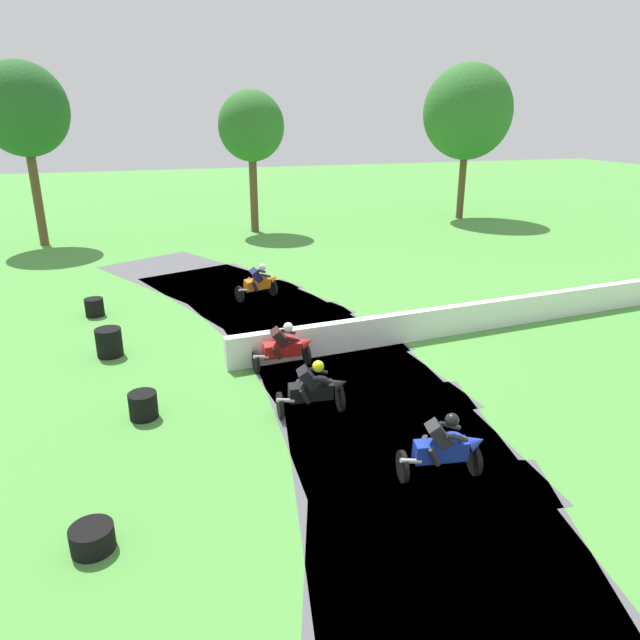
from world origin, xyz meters
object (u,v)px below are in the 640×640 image
motorcycle_fourth_orange (259,282)px  tire_stack_far (94,307)px  motorcycle_chase_black (314,389)px  tire_stack_mid_a (143,405)px  motorcycle_lead_blue (445,447)px  tire_stack_mid_b (109,342)px  motorcycle_trailing_red (285,347)px  tire_stack_near (92,538)px

motorcycle_fourth_orange → tire_stack_far: motorcycle_fourth_orange is taller
motorcycle_chase_black → tire_stack_mid_a: motorcycle_chase_black is taller
motorcycle_fourth_orange → tire_stack_mid_a: size_ratio=2.72×
tire_stack_mid_a → motorcycle_lead_blue: bearing=-37.8°
motorcycle_lead_blue → tire_stack_mid_b: size_ratio=2.13×
motorcycle_trailing_red → tire_stack_mid_a: (-3.68, -1.57, -0.35)m
tire_stack_mid_a → tire_stack_mid_b: bearing=101.5°
tire_stack_mid_b → motorcycle_fourth_orange: bearing=37.5°
motorcycle_lead_blue → tire_stack_near: size_ratio=2.49×
tire_stack_mid_b → tire_stack_far: (-0.57, 3.77, -0.10)m
motorcycle_trailing_red → tire_stack_far: bearing=129.3°
motorcycle_fourth_orange → tire_stack_near: size_ratio=2.52×
tire_stack_mid_b → tire_stack_far: tire_stack_mid_b is taller
motorcycle_fourth_orange → tire_stack_mid_a: bearing=-118.7°
motorcycle_trailing_red → tire_stack_mid_a: size_ratio=2.65×
motorcycle_chase_black → motorcycle_fourth_orange: 8.96m
motorcycle_fourth_orange → tire_stack_mid_b: (-5.13, -3.93, -0.24)m
motorcycle_lead_blue → motorcycle_trailing_red: bearing=105.8°
motorcycle_trailing_red → tire_stack_mid_a: bearing=-156.9°
motorcycle_trailing_red → tire_stack_mid_b: size_ratio=2.10×
tire_stack_far → tire_stack_mid_a: bearing=-79.9°
motorcycle_trailing_red → tire_stack_mid_b: 5.09m
tire_stack_mid_b → motorcycle_trailing_red: bearing=-28.1°
tire_stack_near → tire_stack_far: (-0.49, 11.84, 0.10)m
motorcycle_fourth_orange → motorcycle_lead_blue: bearing=-85.5°
tire_stack_mid_b → tire_stack_far: bearing=98.6°
motorcycle_lead_blue → tire_stack_far: motorcycle_lead_blue is taller
tire_stack_near → tire_stack_mid_a: bearing=77.8°
tire_stack_near → tire_stack_mid_a: tire_stack_mid_a is taller
motorcycle_chase_black → motorcycle_trailing_red: 2.61m
tire_stack_far → tire_stack_near: bearing=-87.6°
motorcycle_lead_blue → tire_stack_far: size_ratio=2.78×
motorcycle_chase_black → motorcycle_fourth_orange: bearing=85.9°
motorcycle_lead_blue → tire_stack_near: motorcycle_lead_blue is taller
tire_stack_mid_b → motorcycle_chase_black: bearing=-48.1°
tire_stack_near → motorcycle_chase_black: bearing=33.8°
tire_stack_mid_b → tire_stack_far: 3.82m
motorcycle_fourth_orange → tire_stack_mid_b: size_ratio=2.16×
motorcycle_trailing_red → tire_stack_mid_b: bearing=151.9°
tire_stack_mid_a → tire_stack_mid_b: (-0.81, 3.96, 0.10)m
motorcycle_fourth_orange → tire_stack_far: 5.71m
motorcycle_trailing_red → tire_stack_mid_b: motorcycle_trailing_red is taller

